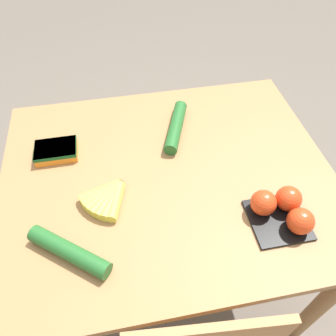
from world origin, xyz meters
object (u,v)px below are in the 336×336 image
Objects in this scene: cucumber_near at (176,127)px; carrot_bag at (56,150)px; tomato_pack at (283,209)px; banana_bunch at (107,197)px; cucumber_far at (69,251)px.

carrot_bag is at bearing 5.34° from cucumber_near.
cucumber_near is (0.24, -0.45, -0.02)m from tomato_pack.
banana_bunch is 0.89× the size of tomato_pack.
banana_bunch is 0.66× the size of cucumber_far.
tomato_pack is 0.73× the size of cucumber_far.
cucumber_far is at bearing 0.91° from tomato_pack.
cucumber_far reaches higher than banana_bunch.
banana_bunch is 0.56m from tomato_pack.
tomato_pack is 1.17× the size of carrot_bag.
tomato_pack is at bearing 149.68° from carrot_bag.
tomato_pack is 0.65m from cucumber_far.
cucumber_near and cucumber_far have the same top height.
cucumber_far is (0.41, 0.46, 0.00)m from cucumber_near.
banana_bunch is 0.30m from carrot_bag.
tomato_pack is 0.52m from cucumber_near.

